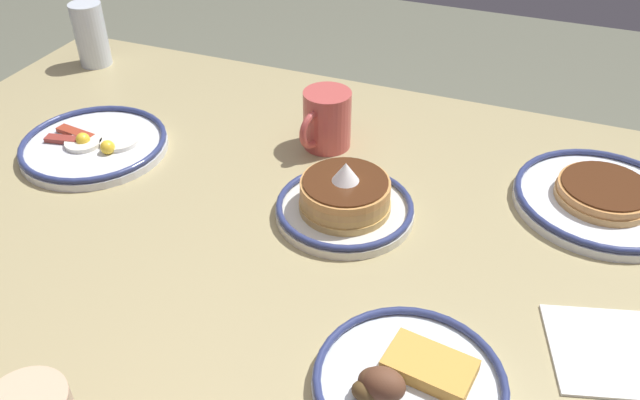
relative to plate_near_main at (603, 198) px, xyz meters
name	(u,v)px	position (x,y,z in m)	size (l,w,h in m)	color
dining_table	(280,240)	(0.48, 0.18, -0.09)	(1.45, 0.90, 0.74)	tan
plate_near_main	(603,198)	(0.00, 0.00, 0.00)	(0.27, 0.27, 0.04)	white
plate_center_pancakes	(345,201)	(0.37, 0.17, 0.01)	(0.21, 0.21, 0.10)	silver
plate_far_companion	(407,382)	(0.19, 0.45, 0.00)	(0.22, 0.22, 0.05)	white
plate_far_side	(94,145)	(0.84, 0.16, 0.00)	(0.26, 0.26, 0.04)	white
coffee_mug	(326,119)	(0.47, -0.01, 0.04)	(0.08, 0.12, 0.10)	#BF4C47
drinking_glass	(91,37)	(1.07, -0.15, 0.05)	(0.07, 0.07, 0.14)	silver
paper_napkin	(613,352)	(-0.03, 0.31, -0.01)	(0.15, 0.14, 0.00)	white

